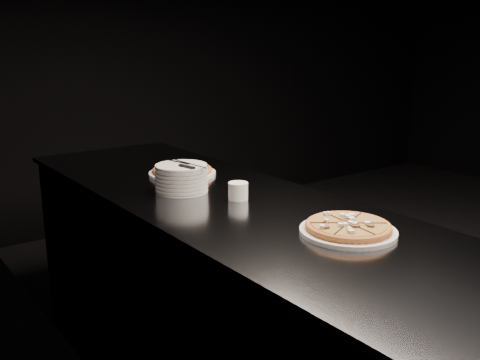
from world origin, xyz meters
TOP-DOWN VIEW (x-y plane):
  - wall_left at (-2.50, 0.00)m, footprint 0.02×5.00m
  - wall_back at (0.00, 2.50)m, footprint 5.00×0.02m
  - counter at (-2.13, 0.00)m, footprint 0.74×2.44m
  - pizza_mushroom at (-2.05, -0.54)m, footprint 0.35×0.35m
  - pizza_tomato at (-2.07, 0.43)m, footprint 0.32×0.32m
  - plate_stack at (-2.21, 0.20)m, footprint 0.21×0.21m
  - cutlery at (-2.20, 0.18)m, footprint 0.07×0.22m
  - ramekin at (-2.10, -0.03)m, footprint 0.07×0.07m

SIDE VIEW (x-z plane):
  - counter at x=-2.13m, z-range 0.00..0.92m
  - pizza_tomato at x=-2.07m, z-range 0.92..0.96m
  - pizza_mushroom at x=-2.05m, z-range 0.92..0.96m
  - ramekin at x=-2.10m, z-range 0.92..0.99m
  - plate_stack at x=-2.21m, z-range 0.92..1.03m
  - cutlery at x=-2.20m, z-range 1.03..1.04m
  - wall_left at x=-2.50m, z-range 0.00..2.80m
  - wall_back at x=0.00m, z-range 0.00..2.80m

